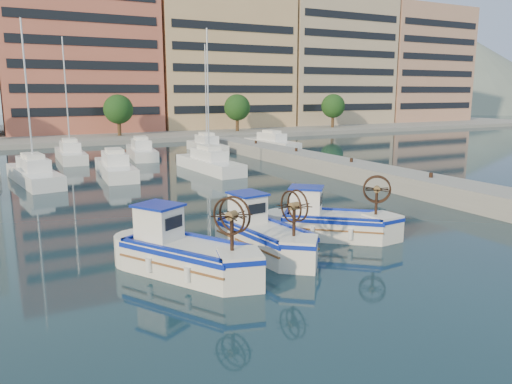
% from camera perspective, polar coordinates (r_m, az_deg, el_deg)
% --- Properties ---
extents(ground, '(300.00, 300.00, 0.00)m').
position_cam_1_polar(ground, '(20.90, 6.36, -6.82)').
color(ground, '#193541').
rests_on(ground, ground).
extents(quay, '(3.00, 60.00, 1.20)m').
position_cam_1_polar(quay, '(34.87, 16.90, 1.12)').
color(quay, gray).
rests_on(quay, ground).
extents(waterfront, '(180.00, 40.00, 25.60)m').
position_cam_1_polar(waterfront, '(84.13, -13.86, 14.16)').
color(waterfront, gray).
rests_on(waterfront, ground).
extents(hill_east, '(160.00, 160.00, 50.00)m').
position_cam_1_polar(hill_east, '(197.17, 22.85, 8.58)').
color(hill_east, slate).
rests_on(hill_east, ground).
extents(yacht_marina, '(37.24, 23.03, 11.50)m').
position_cam_1_polar(yacht_marina, '(45.40, -16.97, 3.30)').
color(yacht_marina, white).
rests_on(yacht_marina, ground).
extents(fishing_boat_a, '(4.15, 5.13, 3.11)m').
position_cam_1_polar(fishing_boat_a, '(18.28, -8.26, -6.72)').
color(fishing_boat_a, silver).
rests_on(fishing_boat_a, ground).
extents(fishing_boat_b, '(2.47, 4.85, 2.96)m').
position_cam_1_polar(fishing_boat_b, '(20.47, 0.76, -4.75)').
color(fishing_boat_b, silver).
rests_on(fishing_boat_b, ground).
extents(fishing_boat_c, '(4.65, 4.34, 2.92)m').
position_cam_1_polar(fishing_boat_c, '(22.80, 8.43, -3.21)').
color(fishing_boat_c, silver).
rests_on(fishing_boat_c, ground).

